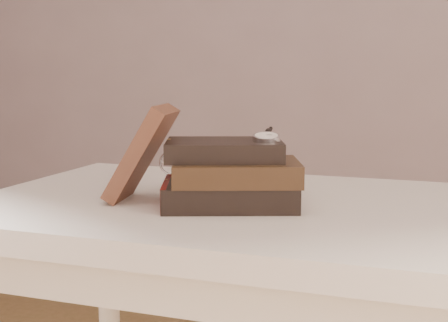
% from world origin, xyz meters
% --- Properties ---
extents(table, '(1.00, 0.60, 0.75)m').
position_xyz_m(table, '(0.00, 0.35, 0.66)').
color(table, beige).
rests_on(table, ground).
extents(book_stack, '(0.26, 0.22, 0.11)m').
position_xyz_m(book_stack, '(-0.04, 0.30, 0.80)').
color(book_stack, black).
rests_on(book_stack, table).
extents(journal, '(0.13, 0.13, 0.17)m').
position_xyz_m(journal, '(-0.20, 0.29, 0.83)').
color(journal, '#3F2218').
rests_on(journal, table).
extents(pocket_watch, '(0.06, 0.15, 0.02)m').
position_xyz_m(pocket_watch, '(0.02, 0.32, 0.87)').
color(pocket_watch, silver).
rests_on(pocket_watch, book_stack).
extents(eyeglasses, '(0.12, 0.13, 0.04)m').
position_xyz_m(eyeglasses, '(-0.14, 0.34, 0.81)').
color(eyeglasses, silver).
rests_on(eyeglasses, book_stack).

